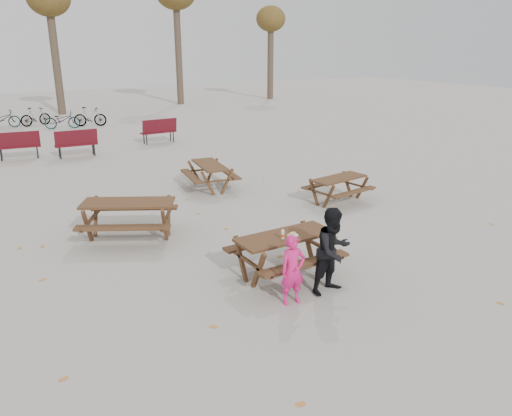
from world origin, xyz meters
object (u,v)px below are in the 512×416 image
child (293,270)px  picnic_table_far (210,176)px  food_tray (293,235)px  picnic_table_north (129,220)px  adult (333,251)px  picnic_table_east (338,190)px  main_picnic_table (285,245)px  soda_bottle (283,235)px

child → picnic_table_far: bearing=82.4°
food_tray → picnic_table_north: picnic_table_north is taller
adult → picnic_table_east: bearing=42.0°
main_picnic_table → adult: bearing=-71.9°
main_picnic_table → picnic_table_north: (-1.84, 3.23, -0.17)m
picnic_table_north → picnic_table_east: bearing=25.7°
adult → food_tray: bearing=99.8°
adult → picnic_table_north: bearing=111.0°
adult → child: bearing=172.2°
food_tray → child: child is taller
main_picnic_table → soda_bottle: (-0.14, -0.12, 0.26)m
picnic_table_east → main_picnic_table: bearing=-149.6°
food_tray → child: 1.01m
soda_bottle → picnic_table_north: size_ratio=0.09×
food_tray → picnic_table_east: bearing=39.3°
picnic_table_north → picnic_table_far: size_ratio=1.15×
adult → soda_bottle: bearing=111.9°
adult → picnic_table_north: 4.72m
food_tray → child: (-0.57, -0.81, -0.21)m
soda_bottle → picnic_table_east: (3.85, 2.98, -0.51)m
soda_bottle → picnic_table_far: size_ratio=0.10×
food_tray → main_picnic_table: bearing=120.6°
food_tray → adult: 0.87m
food_tray → picnic_table_far: (1.32, 5.94, -0.43)m
food_tray → picnic_table_far: size_ratio=0.11×
food_tray → picnic_table_far: bearing=77.4°
food_tray → adult: bearing=-73.9°
child → picnic_table_north: 4.38m
main_picnic_table → adult: (0.31, -0.96, 0.16)m
soda_bottle → picnic_table_east: size_ratio=0.11×
soda_bottle → adult: adult is taller
food_tray → soda_bottle: (-0.21, 0.00, 0.05)m
soda_bottle → main_picnic_table: bearing=41.4°
soda_bottle → picnic_table_north: bearing=117.0°
main_picnic_table → child: bearing=-117.9°
child → picnic_table_far: child is taller
adult → picnic_table_east: (3.40, 3.81, -0.41)m
food_tray → picnic_table_north: (-1.92, 3.35, -0.38)m
food_tray → picnic_table_north: size_ratio=0.09×
child → soda_bottle: bearing=74.2°
child → picnic_table_east: (4.21, 3.79, -0.25)m
soda_bottle → child: size_ratio=0.15×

